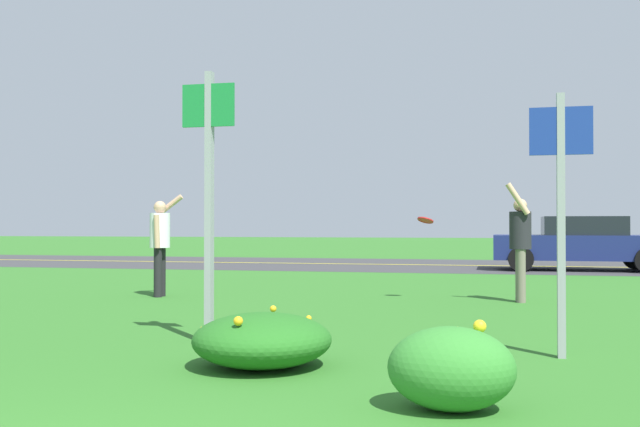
# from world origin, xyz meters

# --- Properties ---
(ground_plane) EXTENTS (120.00, 120.00, 0.00)m
(ground_plane) POSITION_xyz_m (0.00, 10.36, 0.00)
(ground_plane) COLOR #2D6B23
(highway_strip) EXTENTS (120.00, 7.71, 0.01)m
(highway_strip) POSITION_xyz_m (0.00, 20.72, 0.00)
(highway_strip) COLOR #38383A
(highway_strip) RESTS_ON ground
(highway_center_stripe) EXTENTS (120.00, 0.16, 0.00)m
(highway_center_stripe) POSITION_xyz_m (0.00, 20.72, 0.01)
(highway_center_stripe) COLOR yellow
(highway_center_stripe) RESTS_ON ground
(daylily_clump_front_right) EXTENTS (1.19, 1.27, 0.49)m
(daylily_clump_front_right) POSITION_xyz_m (-0.01, 4.03, 0.23)
(daylily_clump_front_right) COLOR #23661E
(daylily_clump_front_right) RESTS_ON ground
(daylily_clump_mid_center) EXTENTS (0.84, 0.69, 0.59)m
(daylily_clump_mid_center) POSITION_xyz_m (1.66, 2.88, 0.28)
(daylily_clump_mid_center) COLOR #337F2D
(daylily_clump_mid_center) RESTS_ON ground
(sign_post_near_path) EXTENTS (0.56, 0.10, 2.80)m
(sign_post_near_path) POSITION_xyz_m (-0.92, 5.08, 1.69)
(sign_post_near_path) COLOR #93969B
(sign_post_near_path) RESTS_ON ground
(sign_post_by_roadside) EXTENTS (0.56, 0.10, 2.43)m
(sign_post_by_roadside) POSITION_xyz_m (2.53, 5.07, 1.48)
(sign_post_by_roadside) COLOR #93969B
(sign_post_by_roadside) RESTS_ON ground
(person_thrower_white_shirt) EXTENTS (0.51, 0.51, 1.75)m
(person_thrower_white_shirt) POSITION_xyz_m (-3.62, 9.61, 0.98)
(person_thrower_white_shirt) COLOR silver
(person_thrower_white_shirt) RESTS_ON ground
(person_catcher_dark_shirt) EXTENTS (0.41, 0.51, 1.89)m
(person_catcher_dark_shirt) POSITION_xyz_m (2.32, 10.11, 0.99)
(person_catcher_dark_shirt) COLOR #232328
(person_catcher_dark_shirt) RESTS_ON ground
(frisbee_red) EXTENTS (0.28, 0.26, 0.15)m
(frisbee_red) POSITION_xyz_m (0.83, 10.09, 1.30)
(frisbee_red) COLOR red
(car_navy_center_left) EXTENTS (4.50, 2.00, 1.45)m
(car_navy_center_left) POSITION_xyz_m (4.14, 18.99, 0.74)
(car_navy_center_left) COLOR navy
(car_navy_center_left) RESTS_ON ground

